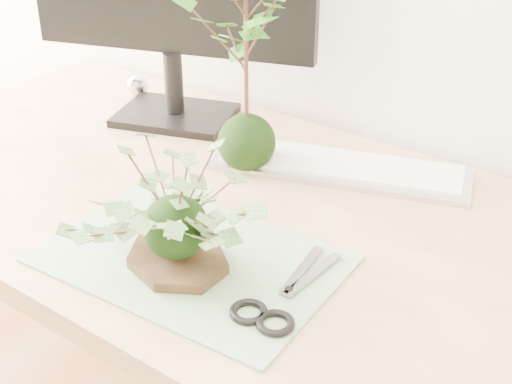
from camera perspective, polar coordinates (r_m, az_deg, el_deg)
desk at (r=1.16m, az=1.18°, el=-5.81°), size 1.60×0.70×0.74m
cutting_mat at (r=1.02m, az=-5.18°, el=-5.34°), size 0.43×0.30×0.00m
stone_dish at (r=1.00m, az=-6.29°, el=-5.37°), size 0.20×0.20×0.01m
ivy_kokedama at (r=0.95m, az=-6.60°, el=-0.64°), size 0.26×0.26×0.18m
maple_kokedama at (r=1.15m, az=-0.83°, el=15.10°), size 0.27×0.27×0.42m
keyboard at (r=1.25m, az=6.77°, el=2.00°), size 0.46×0.27×0.02m
foil_ball at (r=1.58m, az=-9.45°, el=8.45°), size 0.05×0.05×0.05m
scissors at (r=0.92m, az=1.27°, el=-9.10°), size 0.09×0.20×0.01m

